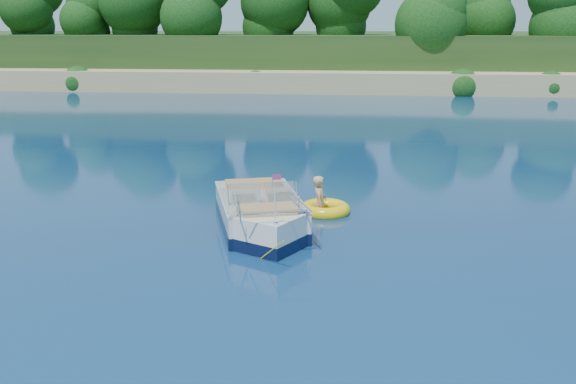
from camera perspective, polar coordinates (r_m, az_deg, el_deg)
name	(u,v)px	position (r m, az deg, el deg)	size (l,w,h in m)	color
ground	(293,278)	(12.34, 0.43, -7.63)	(160.00, 160.00, 0.00)	#0A1C4B
shoreline	(350,60)	(75.25, 5.57, 11.61)	(170.00, 59.00, 6.00)	tan
treeline	(347,15)	(52.41, 5.31, 15.39)	(150.00, 7.12, 8.19)	#321C10
motorboat	(261,217)	(15.05, -2.39, -2.20)	(2.75, 4.96, 1.71)	silver
tow_tube	(325,209)	(16.54, 3.30, -1.54)	(1.73, 1.73, 0.35)	yellow
boy	(320,213)	(16.50, 2.84, -1.90)	(0.55, 0.36, 1.51)	tan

